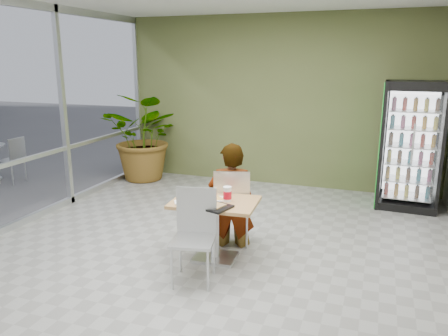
{
  "coord_description": "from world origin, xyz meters",
  "views": [
    {
      "loc": [
        1.86,
        -4.63,
        2.38
      ],
      "look_at": [
        -0.01,
        0.57,
        1.0
      ],
      "focal_mm": 35.0,
      "sensor_mm": 36.0,
      "label": 1
    }
  ],
  "objects": [
    {
      "name": "room_envelope",
      "position": [
        0.0,
        0.0,
        1.6
      ],
      "size": [
        6.0,
        7.0,
        3.2
      ],
      "primitive_type": null,
      "color": "beige",
      "rests_on": "ground"
    },
    {
      "name": "dining_table",
      "position": [
        0.09,
        -0.03,
        0.54
      ],
      "size": [
        1.04,
        0.77,
        0.75
      ],
      "rotation": [
        0.0,
        0.0,
        0.07
      ],
      "color": "tan",
      "rests_on": "ground"
    },
    {
      "name": "pizza_plate",
      "position": [
        0.11,
        0.02,
        0.77
      ],
      "size": [
        0.31,
        0.24,
        0.03
      ],
      "color": "white",
      "rests_on": "dining_table"
    },
    {
      "name": "soda_cup",
      "position": [
        0.24,
        -0.0,
        0.84
      ],
      "size": [
        0.1,
        0.1,
        0.18
      ],
      "color": "white",
      "rests_on": "dining_table"
    },
    {
      "name": "chair_far",
      "position": [
        0.16,
        0.42,
        0.6
      ],
      "size": [
        0.56,
        0.56,
        1.03
      ],
      "rotation": [
        0.0,
        0.0,
        3.42
      ],
      "color": "silver",
      "rests_on": "ground"
    },
    {
      "name": "potted_plant",
      "position": [
        -2.5,
        2.92,
        0.87
      ],
      "size": [
        1.67,
        1.48,
        1.75
      ],
      "primitive_type": "imported",
      "rotation": [
        0.0,
        0.0,
        -0.08
      ],
      "color": "#315C25",
      "rests_on": "ground"
    },
    {
      "name": "chair_near",
      "position": [
        0.05,
        -0.53,
        0.6
      ],
      "size": [
        0.53,
        0.54,
        1.02
      ],
      "rotation": [
        0.0,
        0.0,
        0.21
      ],
      "color": "silver",
      "rests_on": "ground"
    },
    {
      "name": "seated_woman",
      "position": [
        0.13,
        0.48,
        0.53
      ],
      "size": [
        0.7,
        0.55,
        1.66
      ],
      "primitive_type": "imported",
      "rotation": [
        0.0,
        0.0,
        3.42
      ],
      "color": "black",
      "rests_on": "ground"
    },
    {
      "name": "beverage_fridge",
      "position": [
        2.36,
        2.86,
        1.03
      ],
      "size": [
        0.97,
        0.76,
        2.05
      ],
      "rotation": [
        0.0,
        0.0,
        -0.04
      ],
      "color": "black",
      "rests_on": "ground"
    },
    {
      "name": "storefront_frame",
      "position": [
        -3.0,
        0.0,
        1.6
      ],
      "size": [
        0.1,
        7.0,
        3.2
      ],
      "primitive_type": null,
      "color": "silver",
      "rests_on": "ground"
    },
    {
      "name": "ground",
      "position": [
        0.0,
        0.0,
        0.0
      ],
      "size": [
        7.0,
        7.0,
        0.0
      ],
      "primitive_type": "plane",
      "color": "gray",
      "rests_on": "ground"
    },
    {
      "name": "cafeteria_tray",
      "position": [
        0.14,
        -0.27,
        0.76
      ],
      "size": [
        0.49,
        0.41,
        0.02
      ],
      "primitive_type": "cube",
      "rotation": [
        0.0,
        0.0,
        -0.29
      ],
      "color": "black",
      "rests_on": "dining_table"
    },
    {
      "name": "napkin_stack",
      "position": [
        -0.25,
        -0.25,
        0.76
      ],
      "size": [
        0.19,
        0.19,
        0.02
      ],
      "primitive_type": "cube",
      "rotation": [
        0.0,
        0.0,
        0.53
      ],
      "color": "white",
      "rests_on": "dining_table"
    }
  ]
}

